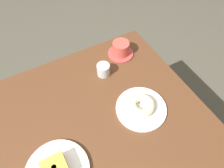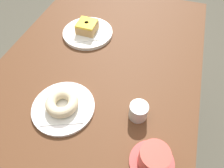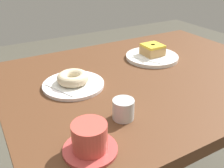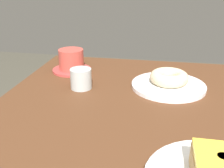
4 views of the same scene
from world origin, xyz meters
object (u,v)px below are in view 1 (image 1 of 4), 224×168
object	(u,v)px
coffee_cup	(121,49)
sugar_jar	(103,70)
plate_sugar_ring	(141,108)
donut_sugar_ring	(142,105)

from	to	relation	value
coffee_cup	sugar_jar	xyz separation A→B (m)	(0.13, 0.07, -0.01)
plate_sugar_ring	coffee_cup	size ratio (longest dim) A/B	1.64
plate_sugar_ring	sugar_jar	size ratio (longest dim) A/B	3.50
donut_sugar_ring	sugar_jar	bearing A→B (deg)	-78.74
coffee_cup	plate_sugar_ring	bearing A→B (deg)	74.82
plate_sugar_ring	coffee_cup	world-z (taller)	coffee_cup
plate_sugar_ring	donut_sugar_ring	bearing A→B (deg)	0.00
donut_sugar_ring	coffee_cup	xyz separation A→B (m)	(-0.09, -0.31, 0.00)
plate_sugar_ring	donut_sugar_ring	size ratio (longest dim) A/B	1.94
plate_sugar_ring	sugar_jar	distance (m)	0.25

